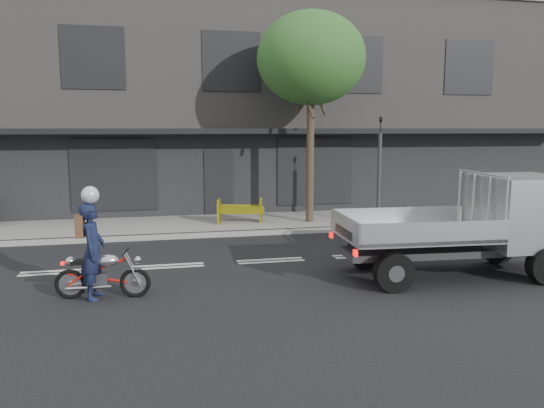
% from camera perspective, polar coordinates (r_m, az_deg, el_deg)
% --- Properties ---
extents(ground, '(80.00, 80.00, 0.00)m').
position_cam_1_polar(ground, '(12.76, -0.14, -6.13)').
color(ground, black).
rests_on(ground, ground).
extents(sidewalk, '(32.00, 3.20, 0.15)m').
position_cam_1_polar(sidewalk, '(17.26, -3.44, -2.11)').
color(sidewalk, gray).
rests_on(sidewalk, ground).
extents(kerb, '(32.00, 0.20, 0.15)m').
position_cam_1_polar(kerb, '(15.71, -2.54, -3.13)').
color(kerb, gray).
rests_on(kerb, ground).
extents(building_main, '(26.00, 10.00, 8.00)m').
position_cam_1_polar(building_main, '(23.54, -6.06, 10.19)').
color(building_main, slate).
rests_on(building_main, ground).
extents(street_tree, '(3.40, 3.40, 6.74)m').
position_cam_1_polar(street_tree, '(17.11, 4.24, 15.29)').
color(street_tree, '#382B21').
rests_on(street_tree, ground).
extents(traffic_light_pole, '(0.12, 0.12, 3.50)m').
position_cam_1_polar(traffic_light_pole, '(16.93, 11.44, 2.93)').
color(traffic_light_pole, '#2D2D30').
rests_on(traffic_light_pole, ground).
extents(motorcycle, '(1.76, 0.51, 0.91)m').
position_cam_1_polar(motorcycle, '(10.44, -17.77, -7.13)').
color(motorcycle, black).
rests_on(motorcycle, ground).
extents(rider, '(0.51, 0.71, 1.80)m').
position_cam_1_polar(rider, '(10.35, -18.71, -4.82)').
color(rider, '#141A37').
rests_on(rider, ground).
extents(flatbed_ute, '(4.93, 2.25, 2.24)m').
position_cam_1_polar(flatbed_ute, '(12.43, 23.45, -1.18)').
color(flatbed_ute, black).
rests_on(flatbed_ute, ground).
extents(construction_barrier, '(1.55, 0.92, 0.81)m').
position_cam_1_polar(construction_barrier, '(16.71, -3.33, -0.78)').
color(construction_barrier, '#D9CC0B').
rests_on(construction_barrier, sidewalk).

